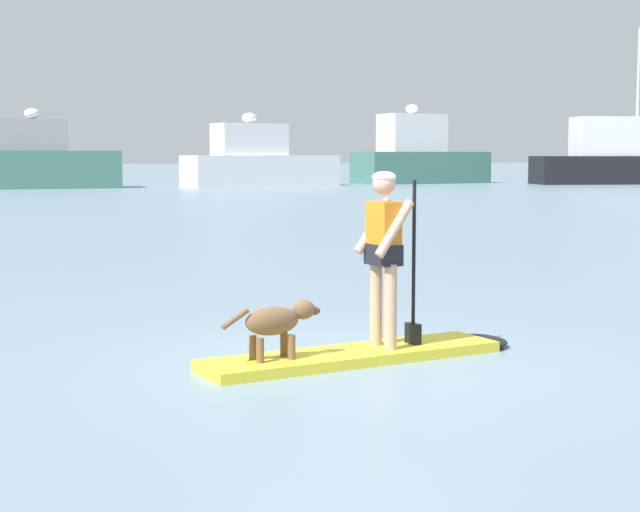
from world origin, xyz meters
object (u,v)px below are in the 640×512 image
(dog, at_px, (277,322))
(moored_boat_far_starboard, at_px, (42,162))
(paddleboard, at_px, (372,353))
(person_paddler, at_px, (385,246))
(moored_boat_starboard, at_px, (624,159))
(moored_boat_outer, at_px, (418,157))
(moored_boat_far_port, at_px, (258,163))

(dog, distance_m, moored_boat_far_starboard, 50.57)
(paddleboard, xyz_separation_m, person_paddler, (0.13, 0.03, 1.02))
(moored_boat_far_starboard, height_order, moored_boat_starboard, moored_boat_starboard)
(moored_boat_outer, xyz_separation_m, moored_boat_starboard, (12.27, -5.68, -0.11))
(moored_boat_starboard, bearing_deg, person_paddler, -126.98)
(person_paddler, xyz_separation_m, moored_boat_outer, (23.21, 52.79, 0.67))
(paddleboard, distance_m, dog, 1.09)
(person_paddler, bearing_deg, moored_boat_outer, 66.26)
(dog, height_order, moored_boat_far_port, moored_boat_far_port)
(dog, relative_size, moored_boat_far_port, 0.10)
(paddleboard, bearing_deg, moored_boat_far_port, 77.10)
(paddleboard, relative_size, moored_boat_outer, 0.35)
(moored_boat_starboard, bearing_deg, moored_boat_far_port, 174.00)
(dog, distance_m, moored_boat_far_port, 51.41)
(dog, distance_m, moored_boat_starboard, 59.86)
(paddleboard, height_order, dog, dog)
(moored_boat_outer, bearing_deg, moored_boat_far_port, -165.33)
(dog, height_order, moored_boat_far_starboard, moored_boat_far_starboard)
(paddleboard, relative_size, person_paddler, 1.98)
(paddleboard, relative_size, moored_boat_starboard, 0.26)
(moored_boat_far_port, height_order, moored_boat_outer, moored_boat_outer)
(dog, bearing_deg, moored_boat_far_port, 76.06)
(dog, height_order, moored_boat_outer, moored_boat_outer)
(moored_boat_outer, distance_m, moored_boat_starboard, 13.52)
(person_paddler, distance_m, dog, 1.32)
(person_paddler, relative_size, moored_boat_far_port, 0.17)
(paddleboard, xyz_separation_m, moored_boat_far_starboard, (-1.28, 50.36, 1.47))
(paddleboard, height_order, moored_boat_far_starboard, moored_boat_far_starboard)
(person_paddler, height_order, moored_boat_far_port, moored_boat_far_port)
(moored_boat_far_port, distance_m, moored_boat_starboard, 24.36)
(paddleboard, height_order, moored_boat_outer, moored_boat_outer)
(moored_boat_outer, bearing_deg, person_paddler, -113.74)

